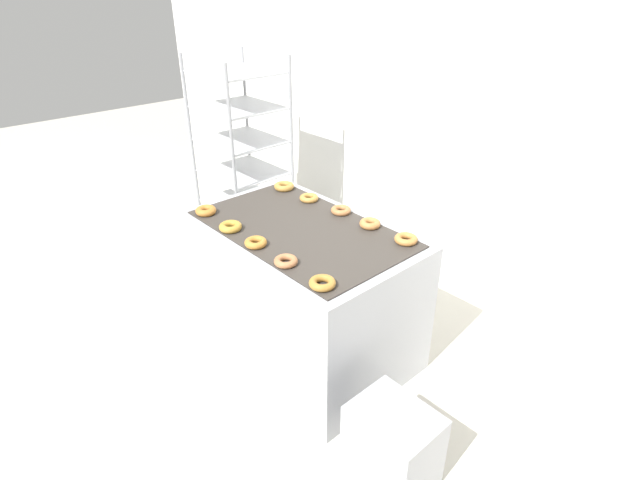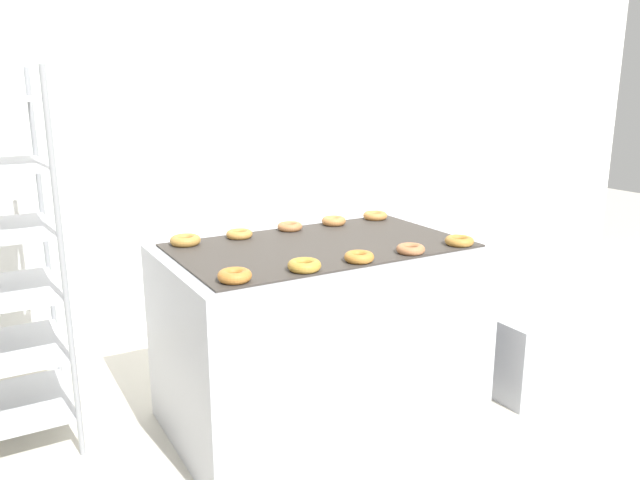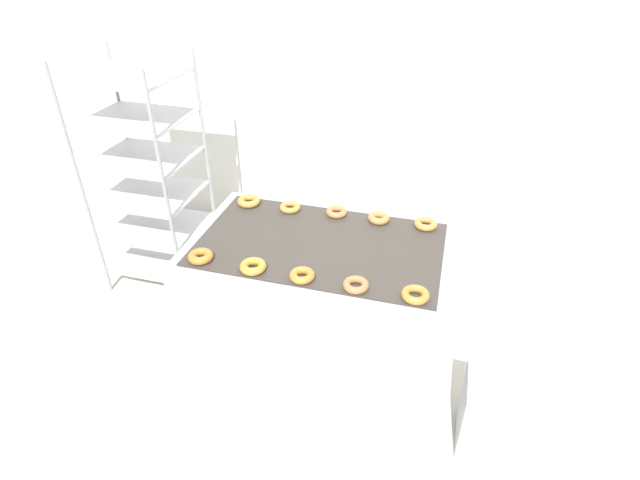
% 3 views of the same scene
% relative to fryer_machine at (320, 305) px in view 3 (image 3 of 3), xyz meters
% --- Properties ---
extents(ground_plane, '(14.00, 14.00, 0.00)m').
position_rel_fryer_machine_xyz_m(ground_plane, '(-0.00, -0.67, -0.42)').
color(ground_plane, beige).
extents(wall_back, '(8.00, 0.05, 2.80)m').
position_rel_fryer_machine_xyz_m(wall_back, '(-0.00, 1.45, 0.98)').
color(wall_back, white).
rests_on(wall_back, ground_plane).
extents(fryer_machine, '(1.36, 0.84, 0.84)m').
position_rel_fryer_machine_xyz_m(fryer_machine, '(0.00, 0.00, 0.00)').
color(fryer_machine, '#A8AAB2').
rests_on(fryer_machine, ground_plane).
extents(baking_rack_cart, '(0.63, 0.57, 1.60)m').
position_rel_fryer_machine_xyz_m(baking_rack_cart, '(-1.33, 0.51, 0.39)').
color(baking_rack_cart, gray).
rests_on(baking_rack_cart, ground_plane).
extents(glaze_bin, '(0.38, 0.30, 0.41)m').
position_rel_fryer_machine_xyz_m(glaze_bin, '(1.02, -0.32, -0.21)').
color(glaze_bin, '#A8AAB2').
rests_on(glaze_bin, ground_plane).
extents(donut_near_leftmost, '(0.12, 0.12, 0.04)m').
position_rel_fryer_machine_xyz_m(donut_near_leftmost, '(-0.53, -0.30, 0.44)').
color(donut_near_leftmost, '#AF6D2B').
rests_on(donut_near_leftmost, fryer_machine).
extents(donut_near_left, '(0.13, 0.13, 0.04)m').
position_rel_fryer_machine_xyz_m(donut_near_left, '(-0.25, -0.31, 0.44)').
color(donut_near_left, '#AC812F').
rests_on(donut_near_left, fryer_machine).
extents(donut_near_center, '(0.12, 0.12, 0.04)m').
position_rel_fryer_machine_xyz_m(donut_near_center, '(0.00, -0.31, 0.44)').
color(donut_near_center, '#B2742D').
rests_on(donut_near_center, fryer_machine).
extents(donut_near_right, '(0.12, 0.12, 0.03)m').
position_rel_fryer_machine_xyz_m(donut_near_right, '(0.26, -0.31, 0.44)').
color(donut_near_right, '#A76940').
rests_on(donut_near_right, fryer_machine).
extents(donut_near_rightmost, '(0.13, 0.13, 0.04)m').
position_rel_fryer_machine_xyz_m(donut_near_rightmost, '(0.53, -0.31, 0.44)').
color(donut_near_rightmost, '#A6742F').
rests_on(donut_near_rightmost, fryer_machine).
extents(donut_far_leftmost, '(0.13, 0.13, 0.04)m').
position_rel_fryer_machine_xyz_m(donut_far_leftmost, '(-0.52, 0.29, 0.44)').
color(donut_far_leftmost, '#AC7C37').
rests_on(donut_far_leftmost, fryer_machine).
extents(donut_far_left, '(0.12, 0.12, 0.03)m').
position_rel_fryer_machine_xyz_m(donut_far_left, '(-0.26, 0.29, 0.44)').
color(donut_far_left, '#B4803A').
rests_on(donut_far_left, fryer_machine).
extents(donut_far_center, '(0.12, 0.12, 0.04)m').
position_rel_fryer_machine_xyz_m(donut_far_center, '(0.01, 0.31, 0.44)').
color(donut_far_center, '#AC6E3F').
rests_on(donut_far_center, fryer_machine).
extents(donut_far_right, '(0.12, 0.12, 0.04)m').
position_rel_fryer_machine_xyz_m(donut_far_right, '(0.26, 0.30, 0.44)').
color(donut_far_right, '#B6773E').
rests_on(donut_far_right, fryer_machine).
extents(donut_far_rightmost, '(0.13, 0.13, 0.04)m').
position_rel_fryer_machine_xyz_m(donut_far_rightmost, '(0.51, 0.31, 0.44)').
color(donut_far_rightmost, '#BC7C3C').
rests_on(donut_far_rightmost, fryer_machine).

